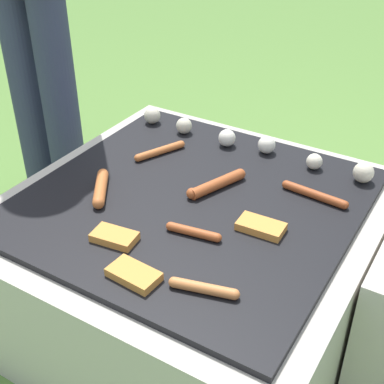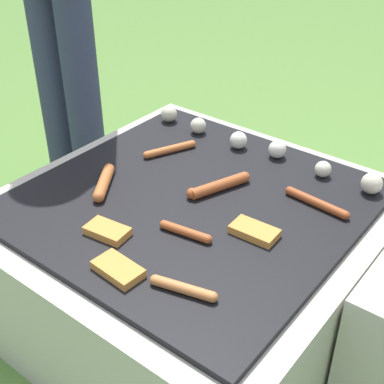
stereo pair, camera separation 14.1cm
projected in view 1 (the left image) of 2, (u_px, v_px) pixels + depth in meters
The scene contains 12 objects.
ground_plane at pixel (192, 311), 1.66m from camera, with size 14.00×14.00×0.00m, color #567F38.
grill at pixel (192, 259), 1.54m from camera, with size 0.95×0.95×0.42m.
sausage_front_left at pixel (101, 188), 1.44m from camera, with size 0.11×0.15×0.03m.
sausage_mid_right at pixel (217, 184), 1.46m from camera, with size 0.09×0.19×0.03m.
sausage_back_center at pixel (204, 288), 1.12m from camera, with size 0.15×0.06×0.02m.
sausage_mid_left at pixel (194, 232), 1.28m from camera, with size 0.14×0.04×0.02m.
sausage_back_left at pixel (314, 194), 1.42m from camera, with size 0.19×0.04×0.02m.
sausage_front_center at pixel (160, 151), 1.62m from camera, with size 0.09×0.16×0.02m.
bread_slice_right at pixel (114, 237), 1.27m from camera, with size 0.11×0.07×0.02m.
bread_slice_center at pixel (261, 227), 1.30m from camera, with size 0.12×0.07×0.02m.
bread_slice_left at pixel (134, 274), 1.16m from camera, with size 0.12×0.07×0.02m.
mushroom_row at pixel (247, 142), 1.64m from camera, with size 0.77×0.08×0.06m.
Camera 1 is at (0.62, -1.02, 1.21)m, focal length 50.00 mm.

